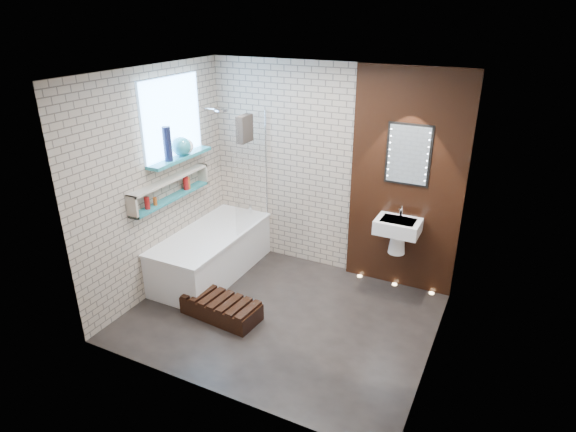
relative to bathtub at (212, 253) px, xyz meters
The scene contains 15 objects.
ground 1.34m from the bathtub, 20.18° to the right, with size 3.20×3.20×0.00m, color black.
room_shell 1.65m from the bathtub, 20.18° to the right, with size 3.24×3.20×2.60m.
walnut_panel 2.53m from the bathtub, 20.65° to the left, with size 1.30×0.06×2.60m, color black.
clerestory_window 1.65m from the bathtub, 163.78° to the right, with size 0.18×1.00×0.94m.
display_niche 1.00m from the bathtub, 135.46° to the right, with size 0.14×1.30×0.26m.
bathtub is the anchor object (origin of this frame).
bath_screen 1.14m from the bathtub, 51.10° to the left, with size 0.01×0.78×1.40m, color white.
towel 1.63m from the bathtub, 41.80° to the left, with size 0.09×0.24×0.32m, color #2A2522.
shower_head 1.78m from the bathtub, 98.54° to the left, with size 0.18×0.18×0.02m, color silver.
washbasin 2.32m from the bathtub, 16.01° to the left, with size 0.50×0.36×0.58m.
led_mirror 2.68m from the bathtub, 19.78° to the left, with size 0.50×0.02×0.70m.
walnut_step 1.00m from the bathtub, 50.20° to the right, with size 0.87×0.39×0.19m, color black.
niche_bottles 0.96m from the bathtub, 143.51° to the right, with size 0.07×0.79×0.16m.
sill_vases 1.41m from the bathtub, 161.56° to the right, with size 0.22×0.46×0.39m.
floor_uplights 2.32m from the bathtub, 19.02° to the left, with size 0.96×0.06×0.01m.
Camera 1 is at (2.05, -4.00, 3.16)m, focal length 30.22 mm.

